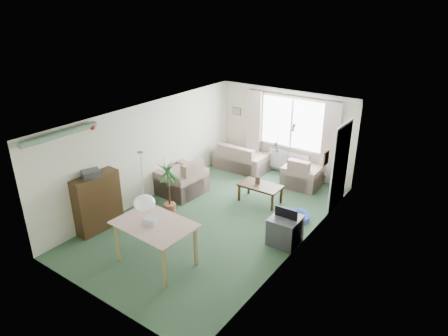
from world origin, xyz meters
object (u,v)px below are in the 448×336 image
Objects in this scene: sofa at (242,156)px; houseplant at (169,187)px; armchair_left at (181,176)px; pet_bed at (295,217)px; bookshelf at (97,202)px; tv_cube at (285,230)px; armchair_corner at (303,171)px; coffee_table at (260,193)px; dining_table at (156,244)px.

houseplant is at bearing 91.68° from sofa.
pet_bed is (2.98, 0.46, -0.41)m from armchair_left.
bookshelf is 4.37m from pet_bed.
pet_bed is (-0.22, 0.96, -0.22)m from tv_cube.
armchair_corner reaches higher than tv_cube.
pet_bed is at bearing -13.97° from coffee_table.
bookshelf is (-0.34, -2.32, 0.16)m from armchair_left.
pet_bed is (3.32, 2.78, -0.57)m from bookshelf.
dining_table reaches higher than tv_cube.
bookshelf is (-2.68, -4.50, 0.22)m from armchair_corner.
sofa is 1.21× the size of bookshelf.
bookshelf is 1.91m from dining_table.
bookshelf is at bearing 80.96° from sofa.
bookshelf reaches higher than armchair_corner.
armchair_left reaches higher than pet_bed.
dining_table reaches higher than pet_bed.
dining_table is at bearing 77.01° from armchair_corner.
houseplant is at bearing 56.06° from armchair_corner.
dining_table is at bearing -55.21° from houseplant.
armchair_left is 2.35m from bookshelf.
bookshelf is 2.00× the size of tv_cube.
armchair_left is 0.84× the size of bookshelf.
armchair_left is 3.24m from tv_cube.
dining_table is 2.13× the size of tv_cube.
armchair_corner is 0.68× the size of houseplant.
coffee_table is (-0.45, -1.45, -0.18)m from armchair_corner.
tv_cube is (3.20, -0.50, -0.18)m from armchair_left.
tv_cube is at bearing 50.61° from dining_table.
dining_table is at bearing 103.93° from sofa.
armchair_corner is at bearing 136.12° from armchair_left.
dining_table is 2.61m from tv_cube.
coffee_table is at bearing 83.90° from dining_table.
coffee_table is 1.13m from pet_bed.
sofa is 1.45× the size of armchair_left.
houseplant reaches higher than armchair_left.
sofa is 1.13× the size of dining_table.
armchair_left is at bearing 79.96° from sofa.
houseplant is at bearing 60.79° from bookshelf.
houseplant reaches higher than coffee_table.
sofa is at bearing 91.43° from houseplant.
tv_cube is (3.54, 1.82, -0.34)m from bookshelf.
sofa is at bearing 103.67° from dining_table.
armchair_left is at bearing 116.16° from houseplant.
armchair_left is 1.67× the size of tv_cube.
pet_bed is (1.09, -0.27, -0.16)m from coffee_table.
dining_table reaches higher than sofa.
pet_bed is at bearing 64.25° from dining_table.
bookshelf reaches higher than tv_cube.
bookshelf reaches higher than armchair_left.
dining_table reaches higher than coffee_table.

